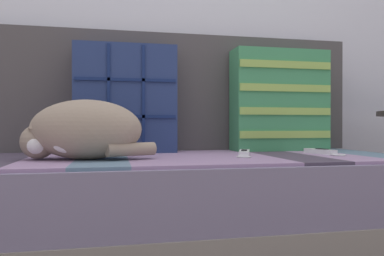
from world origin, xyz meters
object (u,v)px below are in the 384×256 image
Objects in this scene: sleeping_cat at (82,131)px; game_remote_far at (244,153)px; throw_pillow_quilted at (126,99)px; couch at (173,206)px; throw_pillow_striped at (279,101)px; game_remote_near at (321,152)px.

sleeping_cat is 0.57m from game_remote_far.
game_remote_far is at bearing -30.28° from throw_pillow_quilted.
couch is 4.02× the size of throw_pillow_striped.
throw_pillow_quilted reaches higher than game_remote_far.
throw_pillow_quilted is 1.02× the size of sleeping_cat.
throw_pillow_quilted is at bearing 179.96° from throw_pillow_striped.
throw_pillow_quilted reaches higher than sleeping_cat.
game_remote_near is at bearing -74.85° from throw_pillow_striped.
game_remote_far reaches higher than couch.
sleeping_cat is at bearing -174.85° from game_remote_far.
sleeping_cat is (-0.31, -0.12, 0.28)m from couch.
throw_pillow_striped is at bearing 19.35° from couch.
game_remote_near reaches higher than couch.
throw_pillow_quilted is 2.23× the size of game_remote_near.
throw_pillow_quilted reaches higher than couch.
game_remote_far is at bearing 5.15° from sleeping_cat.
couch is 9.14× the size of game_remote_far.
throw_pillow_striped is at bearing 19.83° from sleeping_cat.
couch is 4.15× the size of sleeping_cat.
throw_pillow_striped reaches higher than throw_pillow_quilted.
game_remote_near is at bearing -17.89° from throw_pillow_quilted.
sleeping_cat is 0.88m from game_remote_near.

